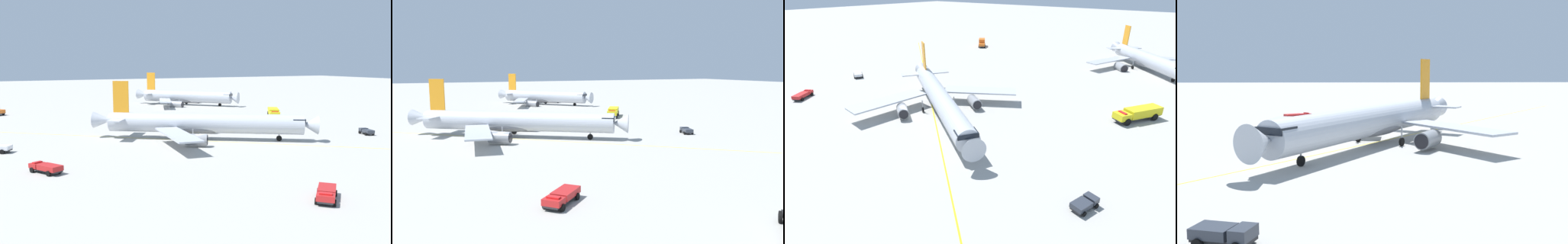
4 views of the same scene
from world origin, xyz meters
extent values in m
plane|color=#ADAAA3|center=(0.00, 0.00, 0.00)|extent=(600.00, 600.00, 0.00)
cylinder|color=#B2B7C1|center=(-5.46, 3.71, 3.31)|extent=(23.93, 34.55, 3.86)
cone|color=#B2B7C1|center=(5.52, 20.96, 3.31)|extent=(4.70, 4.50, 3.66)
cone|color=#B2B7C1|center=(-16.60, -13.80, 3.61)|extent=(4.91, 5.13, 3.28)
cube|color=black|center=(4.34, 19.11, 4.18)|extent=(4.05, 3.78, 0.70)
ellipsoid|color=slate|center=(-6.49, 2.09, 2.25)|extent=(10.37, 13.56, 2.12)
cube|color=orange|center=(-14.55, -10.58, 8.41)|extent=(1.92, 2.83, 6.34)
cube|color=#B2B7C1|center=(-17.28, -8.85, 4.08)|extent=(5.55, 4.84, 0.20)
cube|color=#B2B7C1|center=(-11.83, -12.32, 4.08)|extent=(5.55, 4.84, 0.20)
cube|color=#B2B7C1|center=(-15.86, 5.77, 2.64)|extent=(12.01, 15.78, 0.28)
cube|color=#B2B7C1|center=(0.82, -4.84, 2.64)|extent=(16.30, 6.11, 0.28)
cylinder|color=gray|center=(-12.19, 7.08, 1.33)|extent=(3.90, 4.47, 2.11)
cylinder|color=black|center=(-11.11, 8.80, 1.33)|extent=(1.59, 1.09, 1.79)
cylinder|color=gray|center=(0.45, -0.96, 1.33)|extent=(3.90, 4.47, 2.11)
cylinder|color=black|center=(1.54, 0.75, 1.33)|extent=(1.59, 1.09, 1.79)
cylinder|color=#9EA0A5|center=(2.40, 16.05, 1.59)|extent=(0.20, 0.20, 2.09)
cylinder|color=black|center=(2.40, 16.05, 0.55)|extent=(0.84, 1.09, 1.10)
cylinder|color=#9EA0A5|center=(-9.30, 3.87, 1.59)|extent=(0.20, 0.20, 2.09)
cylinder|color=black|center=(-9.30, 3.87, 0.55)|extent=(0.84, 1.09, 1.10)
cylinder|color=#9EA0A5|center=(-3.68, 0.30, 1.59)|extent=(0.20, 0.20, 2.09)
cylinder|color=black|center=(-3.68, 0.30, 0.55)|extent=(0.84, 1.09, 1.10)
cylinder|color=#B2B7C1|center=(-68.70, 28.99, 3.12)|extent=(26.15, 25.30, 4.16)
cone|color=#B2B7C1|center=(-56.20, 40.97, 3.12)|extent=(4.90, 4.93, 3.95)
cone|color=#B2B7C1|center=(-81.42, 16.80, 3.42)|extent=(5.33, 5.32, 3.53)
cube|color=black|center=(-57.79, 39.45, 4.05)|extent=(4.18, 4.21, 0.70)
ellipsoid|color=slate|center=(-69.87, 27.87, 1.97)|extent=(10.97, 10.73, 2.29)
cube|color=orange|center=(-78.95, 19.17, 8.30)|extent=(2.48, 2.39, 6.22)
cube|color=#B2B7C1|center=(-81.19, 21.51, 3.95)|extent=(5.21, 5.28, 0.20)
cube|color=#B2B7C1|center=(-76.70, 16.83, 3.95)|extent=(5.21, 5.28, 0.20)
cube|color=#B2B7C1|center=(-78.65, 33.79, 2.39)|extent=(8.50, 16.85, 0.28)
cube|color=#B2B7C1|center=(-64.33, 18.85, 2.39)|extent=(16.76, 9.11, 0.28)
cylinder|color=gray|center=(-74.61, 34.22, 0.88)|extent=(4.72, 4.67, 2.51)
cylinder|color=black|center=(-73.08, 35.69, 0.88)|extent=(1.58, 1.64, 2.13)
cylinder|color=gray|center=(-63.73, 22.86, 0.88)|extent=(4.72, 4.67, 2.51)
cylinder|color=black|center=(-62.20, 24.33, 0.88)|extent=(1.58, 1.64, 2.13)
cylinder|color=#9EA0A5|center=(-59.86, 37.46, 1.47)|extent=(0.20, 0.20, 1.84)
cylinder|color=black|center=(-59.86, 37.46, 0.55)|extent=(1.00, 0.98, 1.10)
cylinder|color=#9EA0A5|center=(-72.27, 30.38, 1.47)|extent=(0.20, 0.20, 1.84)
cylinder|color=black|center=(-72.27, 30.38, 0.55)|extent=(1.00, 0.98, 1.10)
cylinder|color=#9EA0A5|center=(-67.46, 25.36, 1.47)|extent=(0.20, 0.20, 1.84)
cylinder|color=black|center=(-67.46, 25.36, 0.55)|extent=(1.00, 0.98, 1.10)
cube|color=#232326|center=(-26.71, 36.00, 0.80)|extent=(9.74, 7.12, 0.20)
cube|color=yellow|center=(-23.45, 34.01, 1.50)|extent=(3.41, 3.48, 1.20)
cube|color=black|center=(-22.51, 33.44, 1.68)|extent=(1.21, 1.92, 0.67)
cube|color=yellow|center=(-27.83, 36.68, 1.70)|extent=(7.72, 6.10, 1.60)
cube|color=red|center=(-23.45, 34.01, 2.20)|extent=(1.46, 1.87, 0.16)
cylinder|color=black|center=(-23.03, 35.29, 0.70)|extent=(1.34, 0.97, 1.40)
cylinder|color=black|center=(-24.39, 33.06, 0.70)|extent=(1.34, 0.97, 1.40)
cylinder|color=black|center=(-28.78, 38.79, 0.70)|extent=(1.34, 0.97, 1.40)
cylinder|color=black|center=(-30.14, 36.56, 0.70)|extent=(1.34, 0.97, 1.40)
cube|color=white|center=(-9.46, -33.23, 0.95)|extent=(3.44, 3.98, 0.70)
cylinder|color=black|center=(-8.19, -33.04, 0.40)|extent=(0.63, 0.84, 0.80)
cylinder|color=black|center=(-9.98, -32.06, 0.40)|extent=(0.63, 0.84, 0.80)
cube|color=#232326|center=(4.34, 37.45, 0.42)|extent=(3.77, 2.34, 0.20)
cube|color=#2D333D|center=(3.16, 37.79, 0.87)|extent=(1.48, 1.90, 0.70)
cube|color=black|center=(2.75, 37.91, 0.97)|extent=(0.47, 1.37, 0.39)
cube|color=#2D333D|center=(4.94, 37.27, 0.82)|extent=(2.63, 2.24, 0.60)
cylinder|color=black|center=(2.92, 36.99, 0.32)|extent=(0.69, 0.45, 0.64)
cylinder|color=black|center=(3.39, 38.59, 0.32)|extent=(0.69, 0.45, 0.64)
cylinder|color=black|center=(5.18, 36.33, 0.32)|extent=(0.69, 0.45, 0.64)
cylinder|color=black|center=(5.65, 37.94, 0.32)|extent=(0.69, 0.45, 0.64)
cube|color=black|center=(-64.12, -31.52, 1.35)|extent=(1.32, 1.70, 0.56)
cylinder|color=black|center=(-65.62, -31.12, 0.50)|extent=(0.97, 0.83, 1.00)
cube|color=#232326|center=(33.86, -1.03, 0.48)|extent=(4.95, 4.99, 0.20)
cube|color=red|center=(35.18, -2.37, 0.91)|extent=(2.52, 2.52, 0.65)
cube|color=black|center=(35.67, -2.87, 1.00)|extent=(1.22, 1.21, 0.36)
cube|color=red|center=(33.22, -0.38, 0.93)|extent=(3.89, 3.90, 0.70)
cube|color=red|center=(35.18, -2.37, 1.33)|extent=(1.39, 1.39, 0.16)
cylinder|color=black|center=(35.87, -1.68, 0.38)|extent=(0.73, 0.74, 0.76)
cylinder|color=black|center=(34.48, -3.05, 0.38)|extent=(0.73, 0.74, 0.76)
cylinder|color=black|center=(33.35, 0.88, 0.38)|extent=(0.73, 0.74, 0.76)
cylinder|color=black|center=(31.96, -0.49, 0.38)|extent=(0.73, 0.74, 0.76)
cube|color=#232326|center=(7.88, -27.88, 0.48)|extent=(5.29, 4.07, 0.20)
cube|color=red|center=(6.32, -28.83, 0.91)|extent=(2.31, 2.40, 0.65)
cube|color=black|center=(5.73, -29.19, 1.00)|extent=(0.88, 1.37, 0.36)
cube|color=red|center=(8.64, -27.42, 0.93)|extent=(3.92, 3.38, 0.70)
cube|color=red|center=(6.32, -28.83, 1.33)|extent=(1.19, 1.42, 0.16)
cylinder|color=black|center=(6.80, -29.63, 0.38)|extent=(0.79, 0.63, 0.76)
cylinder|color=black|center=(5.84, -28.04, 0.38)|extent=(0.79, 0.63, 0.76)
cylinder|color=black|center=(9.80, -27.80, 0.38)|extent=(0.79, 0.63, 0.76)
cylinder|color=black|center=(8.83, -26.22, 0.38)|extent=(0.79, 0.63, 0.76)
cube|color=yellow|center=(0.44, 8.65, 0.00)|extent=(114.49, 141.16, 0.01)
camera|label=1|loc=(68.86, -34.27, 15.41)|focal=39.14mm
camera|label=2|loc=(69.98, -13.84, 13.97)|focal=35.63mm
camera|label=3|loc=(34.09, 45.24, 24.40)|focal=27.68mm
camera|label=4|loc=(-2.94, 62.65, 9.87)|focal=42.21mm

